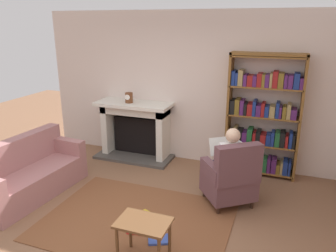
{
  "coord_description": "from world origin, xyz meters",
  "views": [
    {
      "loc": [
        1.68,
        -3.06,
        2.49
      ],
      "look_at": [
        0.1,
        1.2,
        1.05
      ],
      "focal_mm": 35.12,
      "sensor_mm": 36.0,
      "label": 1
    }
  ],
  "objects_px": {
    "fireplace": "(136,128)",
    "seated_reader": "(228,161)",
    "bookshelf": "(263,118)",
    "sofa_floral": "(29,174)",
    "side_table": "(143,228)",
    "mantel_clock": "(129,98)",
    "armchair_reading": "(231,178)"
  },
  "relations": [
    {
      "from": "fireplace",
      "to": "bookshelf",
      "type": "xyz_separation_m",
      "value": [
        2.3,
        0.03,
        0.42
      ]
    },
    {
      "from": "armchair_reading",
      "to": "seated_reader",
      "type": "xyz_separation_m",
      "value": [
        -0.07,
        0.09,
        0.2
      ]
    },
    {
      "from": "mantel_clock",
      "to": "bookshelf",
      "type": "height_order",
      "value": "bookshelf"
    },
    {
      "from": "bookshelf",
      "to": "armchair_reading",
      "type": "bearing_deg",
      "value": -102.93
    },
    {
      "from": "bookshelf",
      "to": "sofa_floral",
      "type": "relative_size",
      "value": 1.17
    },
    {
      "from": "fireplace",
      "to": "sofa_floral",
      "type": "bearing_deg",
      "value": -114.38
    },
    {
      "from": "armchair_reading",
      "to": "sofa_floral",
      "type": "bearing_deg",
      "value": -22.87
    },
    {
      "from": "seated_reader",
      "to": "sofa_floral",
      "type": "height_order",
      "value": "seated_reader"
    },
    {
      "from": "seated_reader",
      "to": "side_table",
      "type": "relative_size",
      "value": 2.04
    },
    {
      "from": "fireplace",
      "to": "armchair_reading",
      "type": "xyz_separation_m",
      "value": [
        2.02,
        -1.18,
        -0.15
      ]
    },
    {
      "from": "bookshelf",
      "to": "sofa_floral",
      "type": "height_order",
      "value": "bookshelf"
    },
    {
      "from": "bookshelf",
      "to": "armchair_reading",
      "type": "height_order",
      "value": "bookshelf"
    },
    {
      "from": "mantel_clock",
      "to": "seated_reader",
      "type": "xyz_separation_m",
      "value": [
        2.03,
        -0.98,
        -0.55
      ]
    },
    {
      "from": "sofa_floral",
      "to": "fireplace",
      "type": "bearing_deg",
      "value": -20.24
    },
    {
      "from": "mantel_clock",
      "to": "sofa_floral",
      "type": "xyz_separation_m",
      "value": [
        -0.79,
        -1.81,
        -0.85
      ]
    },
    {
      "from": "mantel_clock",
      "to": "bookshelf",
      "type": "distance_m",
      "value": 2.39
    },
    {
      "from": "armchair_reading",
      "to": "side_table",
      "type": "xyz_separation_m",
      "value": [
        -0.66,
        -1.49,
        -0.01
      ]
    },
    {
      "from": "mantel_clock",
      "to": "sofa_floral",
      "type": "distance_m",
      "value": 2.15
    },
    {
      "from": "sofa_floral",
      "to": "side_table",
      "type": "height_order",
      "value": "sofa_floral"
    },
    {
      "from": "fireplace",
      "to": "bookshelf",
      "type": "relative_size",
      "value": 0.71
    },
    {
      "from": "fireplace",
      "to": "sofa_floral",
      "type": "relative_size",
      "value": 0.83
    },
    {
      "from": "armchair_reading",
      "to": "fireplace",
      "type": "bearing_deg",
      "value": -67.31
    },
    {
      "from": "seated_reader",
      "to": "side_table",
      "type": "distance_m",
      "value": 1.7
    },
    {
      "from": "fireplace",
      "to": "seated_reader",
      "type": "distance_m",
      "value": 2.23
    },
    {
      "from": "fireplace",
      "to": "seated_reader",
      "type": "height_order",
      "value": "seated_reader"
    },
    {
      "from": "fireplace",
      "to": "side_table",
      "type": "distance_m",
      "value": 2.99
    },
    {
      "from": "fireplace",
      "to": "seated_reader",
      "type": "xyz_separation_m",
      "value": [
        1.95,
        -1.08,
        0.05
      ]
    },
    {
      "from": "fireplace",
      "to": "mantel_clock",
      "type": "height_order",
      "value": "mantel_clock"
    },
    {
      "from": "mantel_clock",
      "to": "side_table",
      "type": "distance_m",
      "value": 3.03
    },
    {
      "from": "side_table",
      "to": "fireplace",
      "type": "bearing_deg",
      "value": 117.08
    },
    {
      "from": "bookshelf",
      "to": "sofa_floral",
      "type": "xyz_separation_m",
      "value": [
        -3.17,
        -1.94,
        -0.67
      ]
    },
    {
      "from": "bookshelf",
      "to": "side_table",
      "type": "distance_m",
      "value": 2.91
    }
  ]
}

